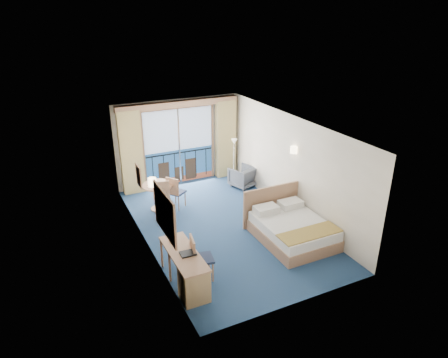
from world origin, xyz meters
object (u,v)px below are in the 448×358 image
at_px(desk_chair, 198,256).
at_px(desk, 192,278).
at_px(table_chair_a, 175,191).
at_px(bed, 291,228).
at_px(floor_lamp, 234,149).
at_px(armchair, 243,177).
at_px(table_chair_b, 162,199).
at_px(round_table, 158,190).
at_px(nightstand, 276,199).

bearing_deg(desk_chair, desk, 153.93).
bearing_deg(table_chair_a, desk_chair, 132.72).
relative_size(bed, floor_lamp, 1.37).
bearing_deg(armchair, desk, 31.85).
bearing_deg(table_chair_b, floor_lamp, 37.78).
height_order(armchair, floor_lamp, floor_lamp).
xyz_separation_m(floor_lamp, round_table, (-2.79, -0.87, -0.51)).
relative_size(round_table, table_chair_a, 0.88).
relative_size(round_table, table_chair_b, 0.82).
relative_size(desk, desk_chair, 1.59).
relative_size(desk, table_chair_a, 1.65).
height_order(armchair, round_table, round_table).
distance_m(bed, table_chair_b, 3.43).
distance_m(armchair, floor_lamp, 0.91).
height_order(armchair, desk_chair, desk_chair).
xyz_separation_m(bed, table_chair_b, (-2.49, 2.35, 0.29)).
distance_m(armchair, table_chair_b, 3.08).
bearing_deg(nightstand, armchair, 93.33).
bearing_deg(round_table, desk_chair, -93.17).
distance_m(desk, table_chair_b, 3.30).
bearing_deg(desk, table_chair_a, 75.61).
bearing_deg(table_chair_a, table_chair_b, 94.46).
distance_m(armchair, desk_chair, 4.86).
height_order(desk_chair, table_chair_a, desk_chair).
relative_size(nightstand, desk_chair, 0.60).
xyz_separation_m(armchair, desk, (-3.37, -4.22, 0.08)).
distance_m(round_table, table_chair_b, 0.57).
height_order(nightstand, table_chair_b, table_chair_b).
height_order(desk, table_chair_a, table_chair_a).
bearing_deg(floor_lamp, nightstand, -85.70).
relative_size(bed, desk_chair, 1.99).
distance_m(nightstand, round_table, 3.30).
bearing_deg(bed, desk_chair, -169.69).
bearing_deg(table_chair_b, nightstand, -4.66).
distance_m(bed, floor_lamp, 3.88).
bearing_deg(armchair, floor_lamp, -101.65).
bearing_deg(bed, desk, -162.69).
bearing_deg(bed, table_chair_a, 125.67).
bearing_deg(table_chair_a, nightstand, -153.21).
bearing_deg(bed, floor_lamp, 84.55).
height_order(floor_lamp, table_chair_b, floor_lamp).
height_order(floor_lamp, table_chair_a, floor_lamp).
height_order(desk_chair, table_chair_b, table_chair_b).
bearing_deg(desk, table_chair_b, 82.09).
bearing_deg(table_chair_a, floor_lamp, -103.25).
bearing_deg(bed, table_chair_b, 136.62).
bearing_deg(table_chair_a, armchair, -114.27).
distance_m(armchair, desk, 5.40).
bearing_deg(round_table, desk, -97.58).
relative_size(nightstand, floor_lamp, 0.41).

